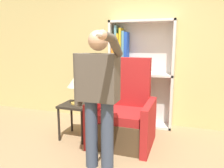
{
  "coord_description": "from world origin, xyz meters",
  "views": [
    {
      "loc": [
        0.79,
        -2.01,
        1.49
      ],
      "look_at": [
        -0.1,
        0.62,
        0.98
      ],
      "focal_mm": 35.0,
      "sensor_mm": 36.0,
      "label": 1
    }
  ],
  "objects": [
    {
      "name": "bookcase",
      "position": [
        -0.13,
        1.87,
        0.91
      ],
      "size": [
        1.16,
        0.28,
        1.9
      ],
      "color": "silver",
      "rests_on": "ground_plane"
    },
    {
      "name": "person_standing",
      "position": [
        -0.15,
        0.25,
        0.95
      ],
      "size": [
        0.6,
        0.78,
        1.64
      ],
      "color": "#384256",
      "rests_on": "ground_plane"
    },
    {
      "name": "armchair",
      "position": [
        -0.06,
        1.05,
        0.39
      ],
      "size": [
        0.9,
        0.81,
        1.28
      ],
      "color": "#4C3823",
      "rests_on": "ground_plane"
    },
    {
      "name": "wall_back",
      "position": [
        0.0,
        2.03,
        1.4
      ],
      "size": [
        8.0,
        0.06,
        2.8
      ],
      "color": "tan",
      "rests_on": "ground_plane"
    },
    {
      "name": "table_lamp",
      "position": [
        -0.82,
        0.95,
        0.89
      ],
      "size": [
        0.26,
        0.26,
        0.45
      ],
      "color": "gold",
      "rests_on": "side_table"
    },
    {
      "name": "side_table",
      "position": [
        -0.82,
        0.95,
        0.47
      ],
      "size": [
        0.45,
        0.45,
        0.56
      ],
      "color": "black",
      "rests_on": "ground_plane"
    }
  ]
}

